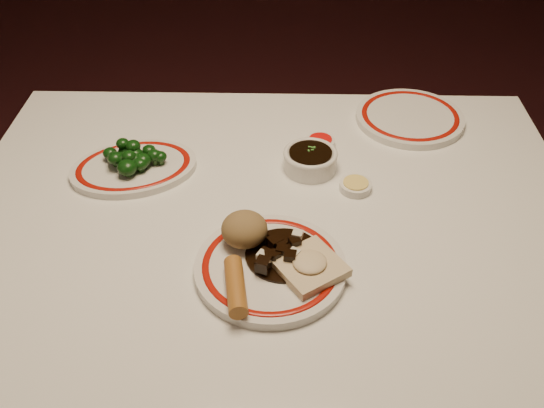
{
  "coord_description": "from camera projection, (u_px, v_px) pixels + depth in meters",
  "views": [
    {
      "loc": [
        0.03,
        -0.88,
        1.49
      ],
      "look_at": [
        0.01,
        -0.04,
        0.8
      ],
      "focal_mm": 40.0,
      "sensor_mm": 36.0,
      "label": 1
    }
  ],
  "objects": [
    {
      "name": "broccoli_pile",
      "position": [
        131.0,
        157.0,
        1.22
      ],
      "size": [
        0.13,
        0.1,
        0.05
      ],
      "color": "#23471C",
      "rests_on": "broccoli_plate"
    },
    {
      "name": "stirfry_heap",
      "position": [
        281.0,
        253.0,
        1.02
      ],
      "size": [
        0.13,
        0.13,
        0.03
      ],
      "color": "black",
      "rests_on": "main_plate"
    },
    {
      "name": "soy_bowl",
      "position": [
        310.0,
        161.0,
        1.24
      ],
      "size": [
        0.11,
        0.11,
        0.04
      ],
      "color": "silver",
      "rests_on": "dining_table"
    },
    {
      "name": "far_plate",
      "position": [
        410.0,
        117.0,
        1.39
      ],
      "size": [
        0.25,
        0.25,
        0.02
      ],
      "color": "silver",
      "rests_on": "dining_table"
    },
    {
      "name": "sweet_sour_dish",
      "position": [
        320.0,
        142.0,
        1.31
      ],
      "size": [
        0.06,
        0.06,
        0.02
      ],
      "color": "silver",
      "rests_on": "dining_table"
    },
    {
      "name": "broccoli_plate",
      "position": [
        134.0,
        167.0,
        1.24
      ],
      "size": [
        0.3,
        0.28,
        0.02
      ],
      "color": "silver",
      "rests_on": "dining_table"
    },
    {
      "name": "main_plate",
      "position": [
        270.0,
        267.0,
        1.02
      ],
      "size": [
        0.3,
        0.3,
        0.02
      ],
      "color": "silver",
      "rests_on": "dining_table"
    },
    {
      "name": "fried_wonton",
      "position": [
        310.0,
        266.0,
        1.0
      ],
      "size": [
        0.14,
        0.14,
        0.03
      ],
      "color": "beige",
      "rests_on": "main_plate"
    },
    {
      "name": "dining_table",
      "position": [
        269.0,
        246.0,
        1.21
      ],
      "size": [
        1.2,
        0.9,
        0.75
      ],
      "color": "white",
      "rests_on": "ground"
    },
    {
      "name": "rice_mound",
      "position": [
        244.0,
        229.0,
        1.04
      ],
      "size": [
        0.08,
        0.08,
        0.06
      ],
      "primitive_type": "ellipsoid",
      "color": "olive",
      "rests_on": "main_plate"
    },
    {
      "name": "mustard_dish",
      "position": [
        356.0,
        186.0,
        1.2
      ],
      "size": [
        0.06,
        0.06,
        0.02
      ],
      "color": "silver",
      "rests_on": "dining_table"
    },
    {
      "name": "spring_roll",
      "position": [
        236.0,
        286.0,
        0.96
      ],
      "size": [
        0.05,
        0.12,
        0.03
      ],
      "primitive_type": "cylinder",
      "rotation": [
        1.57,
        0.0,
        0.15
      ],
      "color": "#A96A29",
      "rests_on": "main_plate"
    }
  ]
}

